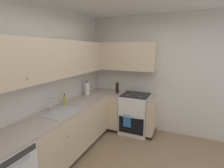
% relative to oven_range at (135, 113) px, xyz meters
% --- Properties ---
extents(wall_back, '(4.05, 0.05, 2.64)m').
position_rel_oven_range_xyz_m(wall_back, '(-1.69, 1.19, 0.87)').
color(wall_back, silver).
rests_on(wall_back, ground_plane).
extents(wall_right, '(0.05, 3.65, 2.64)m').
position_rel_oven_range_xyz_m(wall_right, '(0.31, -0.61, 0.87)').
color(wall_right, silver).
rests_on(wall_right, ground_plane).
extents(lower_cabinets_back, '(1.94, 0.62, 0.85)m').
position_rel_oven_range_xyz_m(lower_cabinets_back, '(-1.29, 0.87, -0.02)').
color(lower_cabinets_back, beige).
rests_on(lower_cabinets_back, ground_plane).
extents(countertop_back, '(3.14, 0.60, 0.03)m').
position_rel_oven_range_xyz_m(countertop_back, '(-1.29, 0.87, 0.42)').
color(countertop_back, '#B7A89E').
rests_on(countertop_back, lower_cabinets_back).
extents(lower_cabinets_right, '(0.62, 1.02, 0.85)m').
position_rel_oven_range_xyz_m(lower_cabinets_right, '(-0.02, 0.13, -0.02)').
color(lower_cabinets_right, beige).
rests_on(lower_cabinets_right, ground_plane).
extents(countertop_right, '(0.60, 1.02, 0.03)m').
position_rel_oven_range_xyz_m(countertop_right, '(-0.02, 0.13, 0.42)').
color(countertop_right, '#B7A89E').
rests_on(countertop_right, lower_cabinets_right).
extents(oven_range, '(0.68, 0.62, 1.04)m').
position_rel_oven_range_xyz_m(oven_range, '(0.00, 0.00, 0.00)').
color(oven_range, white).
rests_on(oven_range, ground_plane).
extents(upper_cabinets_back, '(2.82, 0.34, 0.62)m').
position_rel_oven_range_xyz_m(upper_cabinets_back, '(-1.45, 1.01, 1.29)').
color(upper_cabinets_back, beige).
extents(upper_cabinets_right, '(0.32, 1.55, 0.62)m').
position_rel_oven_range_xyz_m(upper_cabinets_right, '(0.12, 0.39, 1.29)').
color(upper_cabinets_right, beige).
extents(sink, '(0.56, 0.40, 0.10)m').
position_rel_oven_range_xyz_m(sink, '(-1.52, 0.84, 0.39)').
color(sink, '#B7B7BC').
rests_on(sink, countertop_back).
extents(faucet, '(0.07, 0.16, 0.24)m').
position_rel_oven_range_xyz_m(faucet, '(-1.51, 1.05, 0.58)').
color(faucet, silver).
rests_on(faucet, countertop_back).
extents(soap_bottle, '(0.05, 0.05, 0.21)m').
position_rel_oven_range_xyz_m(soap_bottle, '(-1.15, 1.05, 0.53)').
color(soap_bottle, gold).
rests_on(soap_bottle, countertop_back).
extents(paper_towel_roll, '(0.11, 0.11, 0.34)m').
position_rel_oven_range_xyz_m(paper_towel_roll, '(-0.40, 1.03, 0.57)').
color(paper_towel_roll, white).
rests_on(paper_towel_roll, countertop_back).
extents(oil_bottle, '(0.08, 0.08, 0.26)m').
position_rel_oven_range_xyz_m(oil_bottle, '(-0.02, 0.44, 0.56)').
color(oil_bottle, black).
rests_on(oil_bottle, countertop_right).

